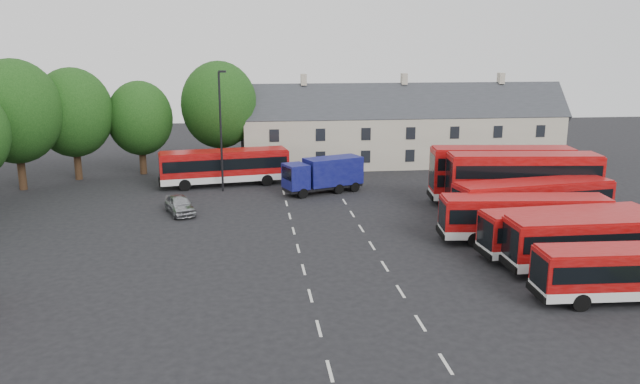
{
  "coord_description": "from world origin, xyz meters",
  "views": [
    {
      "loc": [
        -3.16,
        -37.32,
        13.37
      ],
      "look_at": [
        2.26,
        8.71,
        2.2
      ],
      "focal_mm": 35.0,
      "sensor_mm": 36.0,
      "label": 1
    }
  ],
  "objects_px": {
    "bus_dd_south": "(523,180)",
    "box_truck": "(324,174)",
    "silver_car": "(180,205)",
    "lamppost": "(221,128)",
    "bus_row_a": "(636,269)"
  },
  "relations": [
    {
      "from": "bus_dd_south",
      "to": "silver_car",
      "type": "bearing_deg",
      "value": 179.8
    },
    {
      "from": "bus_dd_south",
      "to": "silver_car",
      "type": "distance_m",
      "value": 27.38
    },
    {
      "from": "silver_car",
      "to": "lamppost",
      "type": "bearing_deg",
      "value": 47.69
    },
    {
      "from": "bus_row_a",
      "to": "lamppost",
      "type": "distance_m",
      "value": 35.98
    },
    {
      "from": "box_truck",
      "to": "lamppost",
      "type": "bearing_deg",
      "value": 148.13
    },
    {
      "from": "bus_dd_south",
      "to": "silver_car",
      "type": "xyz_separation_m",
      "value": [
        -27.14,
        3.01,
        -2.01
      ]
    },
    {
      "from": "box_truck",
      "to": "lamppost",
      "type": "distance_m",
      "value": 10.16
    },
    {
      "from": "bus_dd_south",
      "to": "box_truck",
      "type": "distance_m",
      "value": 17.24
    },
    {
      "from": "lamppost",
      "to": "bus_dd_south",
      "type": "bearing_deg",
      "value": -23.67
    },
    {
      "from": "bus_dd_south",
      "to": "silver_car",
      "type": "height_order",
      "value": "bus_dd_south"
    },
    {
      "from": "bus_row_a",
      "to": "bus_dd_south",
      "type": "height_order",
      "value": "bus_dd_south"
    },
    {
      "from": "bus_dd_south",
      "to": "lamppost",
      "type": "distance_m",
      "value": 26.34
    },
    {
      "from": "silver_car",
      "to": "lamppost",
      "type": "height_order",
      "value": "lamppost"
    },
    {
      "from": "box_truck",
      "to": "lamppost",
      "type": "relative_size",
      "value": 0.69
    },
    {
      "from": "bus_dd_south",
      "to": "box_truck",
      "type": "height_order",
      "value": "bus_dd_south"
    }
  ]
}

